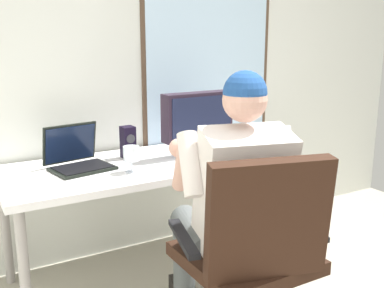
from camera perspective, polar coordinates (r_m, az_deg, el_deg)
The scene contains 8 objects.
wall_rear at distance 3.07m, azimuth -4.89°, elevation 12.59°, with size 4.61×0.08×2.79m.
desk at distance 2.71m, azimuth -5.44°, elevation -3.52°, with size 1.71×0.72×0.71m.
office_chair at distance 1.96m, azimuth 7.91°, elevation -12.70°, with size 0.69×0.64×0.99m.
person_seated at distance 2.13m, azimuth 5.13°, elevation -7.11°, with size 0.62×0.83×1.30m.
crt_monitor at distance 2.79m, azimuth 0.74°, elevation 3.20°, with size 0.46×0.22×0.39m.
laptop at distance 2.62m, azimuth -14.33°, elevation -1.56°, with size 0.36×0.34×0.24m.
wine_glass at distance 2.46m, azimuth -7.67°, elevation -1.38°, with size 0.09×0.09×0.14m.
desk_speaker at distance 2.76m, azimuth -8.07°, elevation 0.23°, with size 0.08×0.09×0.19m.
Camera 1 is at (-1.28, -0.58, 1.43)m, focal length 42.29 mm.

